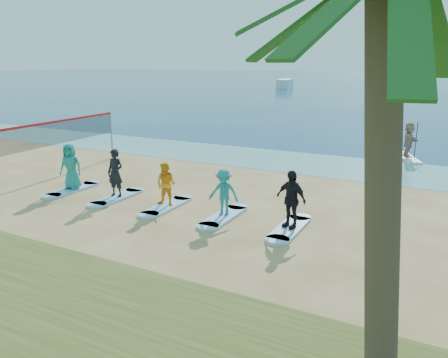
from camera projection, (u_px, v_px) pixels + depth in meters
The scene contains 17 objects.
ground at pixel (167, 222), 14.03m from camera, with size 600.00×600.00×0.00m, color tan.
shallow_water at pixel (282, 160), 23.00m from camera, with size 600.00×600.00×0.00m, color teal.
ocean at pixel (435, 79), 150.77m from camera, with size 600.00×600.00×0.00m, color navy.
volleyball_net at pixel (46, 135), 19.17m from camera, with size 0.76×9.07×2.50m.
paddleboard at pixel (407, 158), 23.45m from camera, with size 0.70×3.00×0.12m, color silver.
paddleboarder at pixel (409, 140), 23.20m from camera, with size 1.70×0.54×1.83m, color tan.
boat_offshore_a at pixel (285, 88), 90.97m from camera, with size 2.37×8.31×1.88m, color silver.
surfboard_0 at pixel (73, 189), 17.54m from camera, with size 0.70×2.20×0.09m, color #96C9E9.
student_0 at pixel (71, 166), 17.30m from camera, with size 0.89×0.58×1.83m, color #1B8778.
surfboard_1 at pixel (117, 197), 16.51m from camera, with size 0.70×2.20×0.09m, color #96C9E9.
student_1 at pixel (115, 173), 16.27m from camera, with size 0.66×0.43×1.81m, color black.
surfboard_2 at pixel (167, 206), 15.47m from camera, with size 0.70×2.20×0.09m, color #96C9E9.
student_2 at pixel (166, 184), 15.27m from camera, with size 0.74×0.58×1.53m, color orange.
surfboard_3 at pixel (224, 216), 14.44m from camera, with size 0.70×2.20×0.09m, color #96C9E9.
student_3 at pixel (224, 193), 14.23m from camera, with size 1.01×0.58×1.56m, color teal.
surfboard_4 at pixel (290, 228), 13.40m from camera, with size 0.70×2.20×0.09m, color #96C9E9.
student_4 at pixel (291, 199), 13.16m from camera, with size 1.05×0.44×1.79m, color black.
Camera 1 is at (7.78, -10.82, 4.93)m, focal length 35.00 mm.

